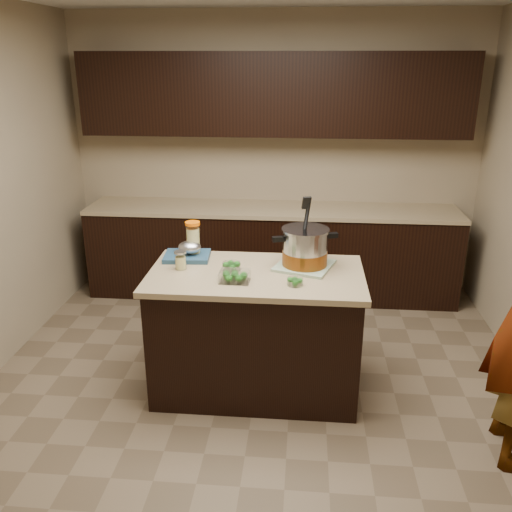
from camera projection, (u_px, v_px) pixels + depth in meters
The scene contains 12 objects.
ground_plane at pixel (256, 386), 3.98m from camera, with size 4.00×4.00×0.00m, color brown.
room_shell at pixel (256, 152), 3.39m from camera, with size 4.04×4.04×2.72m.
back_cabinets at pixel (272, 202), 5.28m from camera, with size 3.60×0.63×2.33m.
island at pixel (256, 331), 3.82m from camera, with size 1.46×0.81×0.90m.
dish_towel at pixel (304, 266), 3.76m from camera, with size 0.36×0.36×0.02m, color #639262.
stock_pot at pixel (305, 249), 3.72m from camera, with size 0.45×0.41×0.47m.
lemonade_pitcher at pixel (193, 241), 3.93m from camera, with size 0.11×0.11×0.26m.
mason_jar at pixel (181, 261), 3.71m from camera, with size 0.10×0.10×0.14m.
broccoli_tub_left at pixel (232, 267), 3.70m from camera, with size 0.13×0.13×0.06m.
broccoli_tub_right at pixel (295, 282), 3.46m from camera, with size 0.12×0.12×0.05m.
broccoli_tub_rect at pixel (235, 277), 3.52m from camera, with size 0.20×0.15×0.07m.
blue_tray at pixel (188, 253), 3.92m from camera, with size 0.34×0.28×0.12m.
Camera 1 is at (0.31, -3.39, 2.27)m, focal length 38.00 mm.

